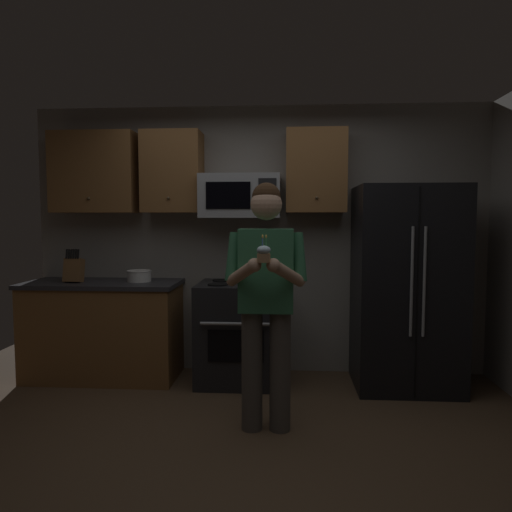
{
  "coord_description": "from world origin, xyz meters",
  "views": [
    {
      "loc": [
        0.29,
        -2.96,
        1.51
      ],
      "look_at": [
        0.07,
        0.35,
        1.25
      ],
      "focal_mm": 33.36,
      "sensor_mm": 36.0,
      "label": 1
    }
  ],
  "objects_px": {
    "oven_range": "(239,332)",
    "microwave": "(240,196)",
    "refrigerator": "(406,287)",
    "bowl_large_white": "(139,276)",
    "person": "(266,292)",
    "knife_block": "(74,270)",
    "cupcake": "(264,253)"
  },
  "relations": [
    {
      "from": "oven_range",
      "to": "microwave",
      "type": "xyz_separation_m",
      "value": [
        0.0,
        0.12,
        1.26
      ]
    },
    {
      "from": "refrigerator",
      "to": "bowl_large_white",
      "type": "height_order",
      "value": "refrigerator"
    },
    {
      "from": "microwave",
      "to": "bowl_large_white",
      "type": "distance_m",
      "value": 1.21
    },
    {
      "from": "oven_range",
      "to": "person",
      "type": "bearing_deg",
      "value": -74.0
    },
    {
      "from": "refrigerator",
      "to": "knife_block",
      "type": "height_order",
      "value": "refrigerator"
    },
    {
      "from": "refrigerator",
      "to": "bowl_large_white",
      "type": "relative_size",
      "value": 7.8
    },
    {
      "from": "microwave",
      "to": "knife_block",
      "type": "xyz_separation_m",
      "value": [
        -1.55,
        -0.15,
        -0.68
      ]
    },
    {
      "from": "knife_block",
      "to": "bowl_large_white",
      "type": "height_order",
      "value": "knife_block"
    },
    {
      "from": "oven_range",
      "to": "cupcake",
      "type": "bearing_deg",
      "value": -77.76
    },
    {
      "from": "microwave",
      "to": "cupcake",
      "type": "height_order",
      "value": "microwave"
    },
    {
      "from": "person",
      "to": "cupcake",
      "type": "relative_size",
      "value": 10.13
    },
    {
      "from": "knife_block",
      "to": "bowl_large_white",
      "type": "bearing_deg",
      "value": 8.62
    },
    {
      "from": "microwave",
      "to": "refrigerator",
      "type": "distance_m",
      "value": 1.72
    },
    {
      "from": "microwave",
      "to": "refrigerator",
      "type": "bearing_deg",
      "value": -6.03
    },
    {
      "from": "oven_range",
      "to": "knife_block",
      "type": "relative_size",
      "value": 2.91
    },
    {
      "from": "refrigerator",
      "to": "person",
      "type": "relative_size",
      "value": 1.02
    },
    {
      "from": "bowl_large_white",
      "to": "person",
      "type": "relative_size",
      "value": 0.13
    },
    {
      "from": "microwave",
      "to": "bowl_large_white",
      "type": "bearing_deg",
      "value": -176.47
    },
    {
      "from": "oven_range",
      "to": "cupcake",
      "type": "xyz_separation_m",
      "value": [
        0.29,
        -1.35,
        0.83
      ]
    },
    {
      "from": "oven_range",
      "to": "person",
      "type": "height_order",
      "value": "person"
    },
    {
      "from": "bowl_large_white",
      "to": "cupcake",
      "type": "relative_size",
      "value": 1.33
    },
    {
      "from": "knife_block",
      "to": "bowl_large_white",
      "type": "relative_size",
      "value": 1.39
    },
    {
      "from": "bowl_large_white",
      "to": "knife_block",
      "type": "bearing_deg",
      "value": -171.38
    },
    {
      "from": "refrigerator",
      "to": "person",
      "type": "height_order",
      "value": "refrigerator"
    },
    {
      "from": "oven_range",
      "to": "bowl_large_white",
      "type": "distance_m",
      "value": 1.09
    },
    {
      "from": "bowl_large_white",
      "to": "cupcake",
      "type": "bearing_deg",
      "value": -48.45
    },
    {
      "from": "refrigerator",
      "to": "knife_block",
      "type": "xyz_separation_m",
      "value": [
        -3.05,
        0.01,
        0.14
      ]
    },
    {
      "from": "knife_block",
      "to": "person",
      "type": "height_order",
      "value": "person"
    },
    {
      "from": "knife_block",
      "to": "cupcake",
      "type": "distance_m",
      "value": 2.28
    },
    {
      "from": "refrigerator",
      "to": "knife_block",
      "type": "bearing_deg",
      "value": 179.82
    },
    {
      "from": "oven_range",
      "to": "knife_block",
      "type": "distance_m",
      "value": 1.65
    },
    {
      "from": "person",
      "to": "cupcake",
      "type": "distance_m",
      "value": 0.44
    }
  ]
}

